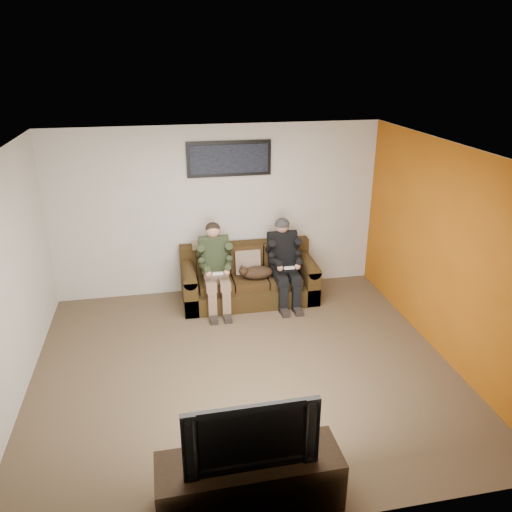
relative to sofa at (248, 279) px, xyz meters
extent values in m
plane|color=brown|center=(-0.39, -1.82, -0.31)|extent=(5.00, 5.00, 0.00)
plane|color=silver|center=(-0.39, -1.82, 2.29)|extent=(5.00, 5.00, 0.00)
plane|color=beige|center=(-0.39, 0.43, 0.99)|extent=(5.00, 0.00, 5.00)
plane|color=beige|center=(-0.39, -4.07, 0.99)|extent=(5.00, 0.00, 5.00)
plane|color=beige|center=(-2.89, -1.82, 0.99)|extent=(0.00, 4.50, 4.50)
plane|color=beige|center=(2.11, -1.82, 0.99)|extent=(0.00, 4.50, 4.50)
plane|color=#AA5911|center=(2.10, -1.82, 0.99)|extent=(0.00, 4.50, 4.50)
cube|color=#372710|center=(0.00, -0.07, -0.17)|extent=(2.02, 0.87, 0.28)
cube|color=#372710|center=(0.00, 0.27, 0.24)|extent=(2.02, 0.18, 0.55)
cube|color=#372710|center=(-0.91, -0.07, -0.04)|extent=(0.20, 0.87, 0.55)
cube|color=#372710|center=(0.91, -0.07, -0.04)|extent=(0.20, 0.87, 0.55)
cylinder|color=#372710|center=(-0.91, -0.07, 0.24)|extent=(0.20, 0.87, 0.20)
cylinder|color=#372710|center=(0.91, -0.07, 0.24)|extent=(0.20, 0.87, 0.20)
cube|color=#3D2912|center=(-0.52, -0.12, 0.03)|extent=(0.50, 0.55, 0.13)
cube|color=#3D2912|center=(-0.52, 0.14, 0.29)|extent=(0.50, 0.13, 0.40)
cube|color=#3D2912|center=(0.00, -0.12, 0.03)|extent=(0.50, 0.55, 0.13)
cube|color=#3D2912|center=(0.00, 0.14, 0.29)|extent=(0.50, 0.13, 0.40)
cube|color=#3D2912|center=(0.52, -0.12, 0.03)|extent=(0.50, 0.55, 0.13)
cube|color=#3D2912|center=(0.52, 0.14, 0.29)|extent=(0.50, 0.13, 0.40)
cube|color=#8C705B|center=(0.00, 0.04, 0.28)|extent=(0.39, 0.18, 0.38)
cube|color=tan|center=(-0.61, 0.25, 0.51)|extent=(0.41, 0.20, 0.07)
cube|color=#896C56|center=(-0.52, -0.15, 0.16)|extent=(0.36, 0.30, 0.14)
cube|color=#2A331F|center=(-0.52, -0.05, 0.46)|extent=(0.40, 0.30, 0.53)
cylinder|color=#2A331F|center=(-0.52, -0.03, 0.67)|extent=(0.44, 0.18, 0.18)
sphere|color=tan|center=(-0.52, -0.01, 0.83)|extent=(0.21, 0.21, 0.21)
cube|color=#896C56|center=(-0.62, -0.35, 0.15)|extent=(0.15, 0.42, 0.13)
cube|color=#896C56|center=(-0.42, -0.35, 0.15)|extent=(0.15, 0.42, 0.13)
cube|color=#896C56|center=(-0.62, -0.55, -0.11)|extent=(0.12, 0.13, 0.40)
cube|color=#896C56|center=(-0.42, -0.55, -0.11)|extent=(0.12, 0.13, 0.40)
cube|color=black|center=(-0.62, -0.63, -0.27)|extent=(0.11, 0.26, 0.08)
cube|color=black|center=(-0.42, -0.63, -0.27)|extent=(0.11, 0.26, 0.08)
cylinder|color=#2A331F|center=(-0.72, -0.12, 0.56)|extent=(0.11, 0.30, 0.28)
cylinder|color=#2A331F|center=(-0.32, -0.12, 0.56)|extent=(0.11, 0.30, 0.28)
cylinder|color=#2A331F|center=(-0.69, -0.34, 0.40)|extent=(0.14, 0.32, 0.15)
cylinder|color=#2A331F|center=(-0.35, -0.34, 0.40)|extent=(0.14, 0.32, 0.15)
sphere|color=tan|center=(-0.65, -0.46, 0.35)|extent=(0.09, 0.09, 0.09)
sphere|color=tan|center=(-0.39, -0.46, 0.35)|extent=(0.09, 0.09, 0.09)
cube|color=white|center=(-0.52, -0.48, 0.35)|extent=(0.15, 0.04, 0.03)
ellipsoid|color=black|center=(-0.52, 0.01, 0.86)|extent=(0.22, 0.22, 0.17)
cube|color=black|center=(0.52, -0.15, 0.16)|extent=(0.36, 0.30, 0.14)
cube|color=black|center=(0.52, -0.05, 0.46)|extent=(0.40, 0.30, 0.53)
cylinder|color=black|center=(0.52, -0.03, 0.67)|extent=(0.44, 0.18, 0.18)
sphere|color=#AD7460|center=(0.52, -0.01, 0.83)|extent=(0.21, 0.21, 0.21)
cube|color=black|center=(0.42, -0.35, 0.15)|extent=(0.15, 0.42, 0.13)
cube|color=black|center=(0.62, -0.35, 0.15)|extent=(0.15, 0.42, 0.13)
cube|color=black|center=(0.42, -0.55, -0.11)|extent=(0.12, 0.13, 0.40)
cube|color=black|center=(0.62, -0.55, -0.11)|extent=(0.12, 0.13, 0.40)
cube|color=black|center=(0.42, -0.63, -0.27)|extent=(0.11, 0.26, 0.08)
cube|color=black|center=(0.62, -0.63, -0.27)|extent=(0.11, 0.26, 0.08)
cylinder|color=black|center=(0.32, -0.12, 0.56)|extent=(0.11, 0.30, 0.28)
cylinder|color=black|center=(0.72, -0.12, 0.56)|extent=(0.11, 0.30, 0.28)
cylinder|color=black|center=(0.35, -0.34, 0.40)|extent=(0.14, 0.32, 0.15)
cylinder|color=black|center=(0.69, -0.34, 0.40)|extent=(0.14, 0.32, 0.15)
sphere|color=#AD7460|center=(0.39, -0.46, 0.35)|extent=(0.09, 0.09, 0.09)
sphere|color=#AD7460|center=(0.65, -0.46, 0.35)|extent=(0.09, 0.09, 0.09)
cube|color=white|center=(0.52, -0.48, 0.35)|extent=(0.15, 0.04, 0.03)
ellipsoid|color=black|center=(0.52, -0.01, 0.86)|extent=(0.22, 0.22, 0.19)
ellipsoid|color=#422B1A|center=(0.11, -0.19, 0.19)|extent=(0.47, 0.26, 0.19)
sphere|color=#422B1A|center=(-0.11, -0.22, 0.24)|extent=(0.14, 0.14, 0.14)
cone|color=#422B1A|center=(-0.13, -0.25, 0.31)|extent=(0.04, 0.04, 0.04)
cone|color=#422B1A|center=(-0.13, -0.18, 0.31)|extent=(0.04, 0.04, 0.04)
cylinder|color=#422B1A|center=(0.35, -0.14, 0.15)|extent=(0.26, 0.13, 0.08)
cube|color=black|center=(-0.20, 0.40, 1.79)|extent=(1.25, 0.04, 0.52)
cube|color=black|center=(-0.20, 0.37, 1.79)|extent=(1.15, 0.01, 0.42)
cube|color=black|center=(-0.68, -3.77, -0.07)|extent=(1.54, 0.51, 0.48)
imported|color=black|center=(-0.68, -3.77, 0.48)|extent=(1.08, 0.15, 0.62)
camera|label=1|loc=(-1.23, -6.85, 3.25)|focal=35.00mm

